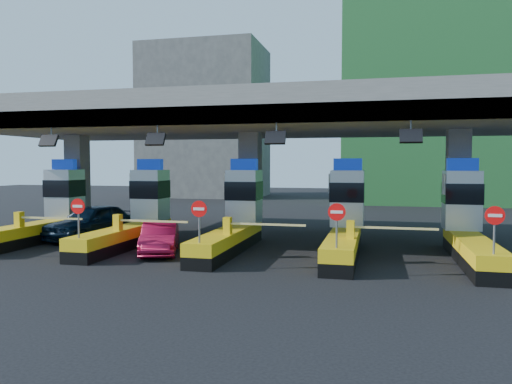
# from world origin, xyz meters

# --- Properties ---
(ground) EXTENTS (120.00, 120.00, 0.00)m
(ground) POSITION_xyz_m (0.00, 0.00, 0.00)
(ground) COLOR black
(ground) RESTS_ON ground
(toll_canopy) EXTENTS (28.00, 12.09, 7.00)m
(toll_canopy) POSITION_xyz_m (0.00, 2.87, 6.13)
(toll_canopy) COLOR slate
(toll_canopy) RESTS_ON ground
(toll_lane_far_left) EXTENTS (4.43, 8.00, 4.16)m
(toll_lane_far_left) POSITION_xyz_m (-10.00, 0.28, 1.40)
(toll_lane_far_left) COLOR black
(toll_lane_far_left) RESTS_ON ground
(toll_lane_left) EXTENTS (4.43, 8.00, 4.16)m
(toll_lane_left) POSITION_xyz_m (-5.00, 0.28, 1.40)
(toll_lane_left) COLOR black
(toll_lane_left) RESTS_ON ground
(toll_lane_center) EXTENTS (4.43, 8.00, 4.16)m
(toll_lane_center) POSITION_xyz_m (0.00, 0.28, 1.40)
(toll_lane_center) COLOR black
(toll_lane_center) RESTS_ON ground
(toll_lane_right) EXTENTS (4.43, 8.00, 4.16)m
(toll_lane_right) POSITION_xyz_m (5.00, 0.28, 1.40)
(toll_lane_right) COLOR black
(toll_lane_right) RESTS_ON ground
(toll_lane_far_right) EXTENTS (4.43, 8.00, 4.16)m
(toll_lane_far_right) POSITION_xyz_m (10.00, 0.28, 1.40)
(toll_lane_far_right) COLOR black
(toll_lane_far_right) RESTS_ON ground
(bg_building_scaffold) EXTENTS (18.00, 12.00, 28.00)m
(bg_building_scaffold) POSITION_xyz_m (12.00, 32.00, 14.00)
(bg_building_scaffold) COLOR #1E5926
(bg_building_scaffold) RESTS_ON ground
(bg_building_concrete) EXTENTS (14.00, 10.00, 18.00)m
(bg_building_concrete) POSITION_xyz_m (-14.00, 36.00, 9.00)
(bg_building_concrete) COLOR #4C4C49
(bg_building_concrete) RESTS_ON ground
(van) EXTENTS (3.28, 5.69, 1.82)m
(van) POSITION_xyz_m (-7.99, 1.16, 0.91)
(van) COLOR black
(van) RESTS_ON ground
(red_car) EXTENTS (2.77, 4.38, 1.36)m
(red_car) POSITION_xyz_m (-2.83, -1.86, 0.68)
(red_car) COLOR maroon
(red_car) RESTS_ON ground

